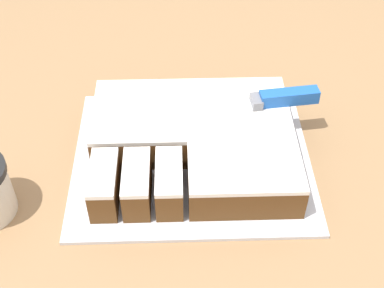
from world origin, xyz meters
The scene contains 4 objects.
countertop centered at (0.00, 0.00, 0.45)m, with size 1.40×1.10×0.91m.
cake_board centered at (-0.07, -0.08, 0.91)m, with size 0.37×0.32×0.01m.
cake centered at (-0.06, -0.08, 0.94)m, with size 0.31×0.26×0.06m.
knife centered at (0.06, -0.02, 0.98)m, with size 0.27×0.06×0.02m.
Camera 1 is at (-0.08, -0.67, 1.52)m, focal length 50.00 mm.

